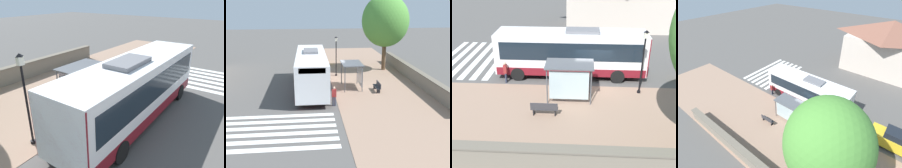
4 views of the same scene
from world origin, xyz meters
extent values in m
plane|color=#514F4C|center=(0.00, 0.00, 0.00)|extent=(120.00, 120.00, 0.00)
cube|color=#937560|center=(-4.50, 0.00, 0.01)|extent=(9.00, 44.00, 0.02)
cube|color=silver|center=(5.00, 7.97, 0.00)|extent=(9.00, 0.50, 0.01)
cube|color=silver|center=(5.00, 8.92, 0.00)|extent=(9.00, 0.50, 0.01)
cube|color=silver|center=(5.00, 9.87, 0.00)|extent=(9.00, 0.50, 0.01)
cube|color=silver|center=(5.00, 10.82, 0.00)|extent=(9.00, 0.50, 0.01)
cube|color=silver|center=(5.00, 11.77, 0.00)|extent=(9.00, 0.50, 0.01)
cube|color=slate|center=(-8.55, 0.00, 0.63)|extent=(0.50, 20.00, 1.27)
cube|color=#685F52|center=(-8.55, 0.00, 1.31)|extent=(0.60, 20.00, 0.08)
cube|color=beige|center=(16.59, -3.40, 2.88)|extent=(6.60, 11.96, 5.76)
cube|color=white|center=(1.98, 1.64, 1.91)|extent=(2.64, 10.96, 2.91)
cube|color=black|center=(1.98, 1.64, 2.29)|extent=(2.68, 10.08, 1.28)
cube|color=maroon|center=(1.98, 1.64, 0.74)|extent=(2.68, 10.74, 0.58)
cube|color=maroon|center=(1.98, -3.81, 1.91)|extent=(2.68, 0.06, 2.80)
cube|color=black|center=(1.98, 7.07, 3.07)|extent=(1.98, 0.08, 0.41)
cube|color=slate|center=(1.98, 0.82, 3.47)|extent=(1.32, 2.41, 0.22)
cylinder|color=black|center=(0.74, 5.47, 0.50)|extent=(0.30, 1.00, 1.00)
cylinder|color=black|center=(3.22, 5.47, 0.50)|extent=(0.30, 1.00, 1.00)
cylinder|color=black|center=(0.74, -1.76, 0.50)|extent=(0.30, 1.00, 1.00)
cylinder|color=black|center=(3.22, -1.76, 0.50)|extent=(0.30, 1.00, 1.00)
cylinder|color=#515459|center=(-0.98, 0.24, 1.17)|extent=(0.08, 0.08, 2.33)
cylinder|color=#515459|center=(-0.98, 2.93, 1.17)|extent=(0.08, 0.08, 2.33)
cylinder|color=#515459|center=(-2.56, 0.24, 1.17)|extent=(0.08, 0.08, 2.33)
cylinder|color=#515459|center=(-2.56, 2.93, 1.17)|extent=(0.08, 0.08, 2.33)
cube|color=#515459|center=(-1.77, 1.59, 2.37)|extent=(1.88, 2.99, 0.08)
cube|color=silver|center=(-2.54, 1.59, 1.28)|extent=(0.03, 2.42, 1.87)
cylinder|color=#2D3347|center=(0.23, 6.26, 0.38)|extent=(0.12, 0.12, 0.76)
cylinder|color=#2D3347|center=(0.39, 6.26, 0.38)|extent=(0.12, 0.12, 0.76)
cube|color=maroon|center=(0.31, 6.26, 1.06)|extent=(0.34, 0.22, 0.61)
sphere|color=tan|center=(0.31, 6.26, 1.47)|extent=(0.21, 0.21, 0.21)
cube|color=#333338|center=(-3.91, 2.95, 0.45)|extent=(0.40, 1.58, 0.06)
cube|color=#333338|center=(-4.08, 2.95, 0.68)|extent=(0.04, 1.58, 0.40)
cube|color=black|center=(-3.91, 2.32, 0.23)|extent=(0.32, 0.06, 0.45)
cube|color=black|center=(-3.91, 3.59, 0.23)|extent=(0.32, 0.06, 0.45)
cylinder|color=black|center=(-0.78, -3.06, 0.08)|extent=(0.24, 0.24, 0.16)
cylinder|color=black|center=(-0.78, -3.06, 1.92)|extent=(0.10, 0.10, 3.83)
cube|color=silver|center=(-0.78, -3.06, 4.01)|extent=(0.24, 0.24, 0.35)
pyramid|color=black|center=(-0.78, -3.06, 4.25)|extent=(0.28, 0.28, 0.14)
camera|label=1|loc=(7.05, -7.90, 6.45)|focal=35.00mm
camera|label=2|loc=(2.19, 26.90, 7.86)|focal=45.00mm
camera|label=3|loc=(-17.82, 0.97, 8.90)|focal=45.00mm
camera|label=4|loc=(-13.43, -7.87, 14.39)|focal=28.00mm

